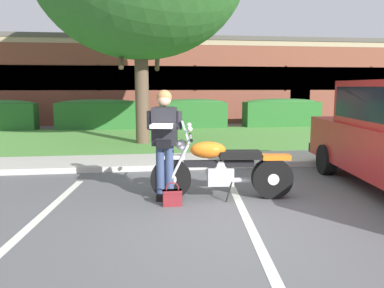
{
  "coord_description": "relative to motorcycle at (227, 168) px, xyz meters",
  "views": [
    {
      "loc": [
        -1.34,
        -5.0,
        1.76
      ],
      "look_at": [
        -0.49,
        1.12,
        0.85
      ],
      "focal_mm": 36.77,
      "sensor_mm": 36.0,
      "label": 1
    }
  ],
  "objects": [
    {
      "name": "hedge_center_right",
      "position": [
        0.93,
        10.36,
        0.16
      ],
      "size": [
        2.75,
        0.9,
        1.24
      ],
      "color": "#286028",
      "rests_on": "ground"
    },
    {
      "name": "brick_building",
      "position": [
        1.29,
        16.67,
        1.55
      ],
      "size": [
        25.98,
        8.85,
        4.08
      ],
      "color": "brown",
      "rests_on": "ground"
    },
    {
      "name": "hedge_right",
      "position": [
        4.78,
        10.36,
        0.16
      ],
      "size": [
        3.26,
        0.9,
        1.24
      ],
      "color": "#286028",
      "rests_on": "ground"
    },
    {
      "name": "handbag",
      "position": [
        -0.89,
        -0.28,
        -0.34
      ],
      "size": [
        0.28,
        0.13,
        0.36
      ],
      "color": "maroon",
      "rests_on": "ground"
    },
    {
      "name": "motorcycle",
      "position": [
        0.0,
        0.0,
        0.0
      ],
      "size": [
        2.24,
        0.82,
        1.26
      ],
      "color": "black",
      "rests_on": "ground"
    },
    {
      "name": "curb_strip",
      "position": [
        -0.03,
        2.27,
        -0.43
      ],
      "size": [
        60.0,
        0.2,
        0.12
      ],
      "primitive_type": "cube",
      "color": "#B7B2A8",
      "rests_on": "ground"
    },
    {
      "name": "hedge_center_left",
      "position": [
        -2.92,
        10.36,
        0.16
      ],
      "size": [
        3.36,
        0.9,
        1.24
      ],
      "color": "#286028",
      "rests_on": "ground"
    },
    {
      "name": "stall_stripe_0",
      "position": [
        -2.73,
        -0.71,
        -0.49
      ],
      "size": [
        0.65,
        4.38,
        0.01
      ],
      "primitive_type": "cube",
      "rotation": [
        0.0,
        0.0,
        -0.12
      ],
      "color": "silver",
      "rests_on": "ground"
    },
    {
      "name": "rider_person",
      "position": [
        -0.97,
        0.04,
        0.52
      ],
      "size": [
        0.53,
        0.62,
        1.7
      ],
      "color": "black",
      "rests_on": "ground"
    },
    {
      "name": "stall_stripe_1",
      "position": [
        0.08,
        -0.71,
        -0.49
      ],
      "size": [
        0.65,
        4.38,
        0.01
      ],
      "primitive_type": "cube",
      "rotation": [
        0.0,
        0.0,
        -0.12
      ],
      "color": "silver",
      "rests_on": "ground"
    },
    {
      "name": "ground_plane",
      "position": [
        -0.03,
        -0.91,
        -0.49
      ],
      "size": [
        140.0,
        140.0,
        0.0
      ],
      "primitive_type": "plane",
      "color": "#565659"
    },
    {
      "name": "concrete_walk",
      "position": [
        -0.03,
        3.12,
        -0.45
      ],
      "size": [
        60.0,
        1.5,
        0.08
      ],
      "primitive_type": "cube",
      "color": "#B7B2A8",
      "rests_on": "ground"
    },
    {
      "name": "grass_lawn",
      "position": [
        -0.03,
        7.1,
        -0.46
      ],
      "size": [
        60.0,
        6.46,
        0.06
      ],
      "primitive_type": "cube",
      "color": "#518E3D",
      "rests_on": "ground"
    }
  ]
}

